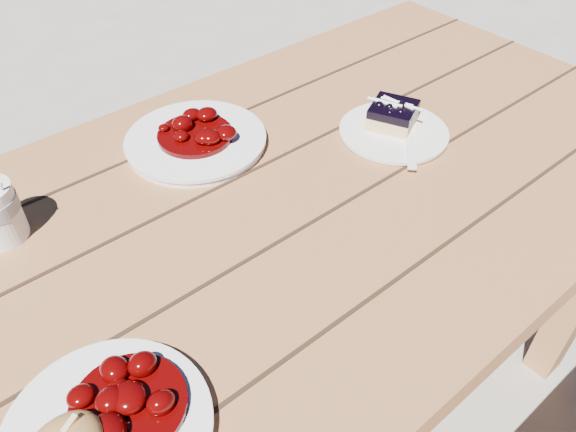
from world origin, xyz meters
TOP-DOWN VIEW (x-y plane):
  - picnic_table at (0.00, -0.00)m, footprint 2.00×1.55m
  - main_plate at (-0.16, -0.19)m, footprint 0.22×0.22m
  - goulash_stew at (-0.13, -0.19)m, footprint 0.13×0.13m
  - dessert_plate at (0.50, -0.00)m, footprint 0.19×0.19m
  - blueberry_cake at (0.51, 0.01)m, footprint 0.10×0.10m
  - fork_dessert at (0.48, -0.06)m, footprint 0.13×0.13m
  - second_plate at (0.20, 0.20)m, footprint 0.24×0.24m
  - second_stew at (0.20, 0.20)m, footprint 0.13×0.13m

SIDE VIEW (x-z plane):
  - picnic_table at x=0.00m, z-range 0.21..0.96m
  - dessert_plate at x=0.50m, z-range 0.75..0.76m
  - main_plate at x=-0.16m, z-range 0.75..0.77m
  - second_plate at x=0.20m, z-range 0.75..0.77m
  - fork_dessert at x=0.48m, z-range 0.76..0.76m
  - blueberry_cake at x=0.51m, z-range 0.76..0.80m
  - goulash_stew at x=-0.13m, z-range 0.77..0.81m
  - second_stew at x=0.20m, z-range 0.77..0.81m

